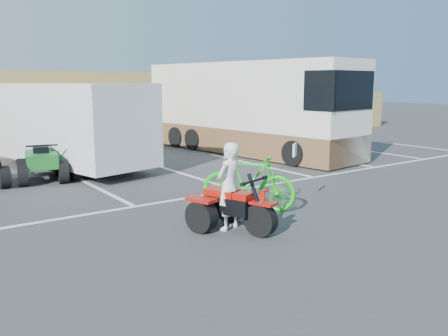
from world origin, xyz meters
TOP-DOWN VIEW (x-y plane):
  - ground at (0.00, 0.00)m, footprint 100.00×100.00m
  - parking_stripes at (0.87, 4.07)m, footprint 28.00×5.16m
  - grass_embankment at (0.00, 15.48)m, footprint 40.00×8.50m
  - red_trike_atv at (0.77, -0.15)m, footprint 1.57×1.81m
  - rider at (0.72, -0.01)m, footprint 0.66×0.54m
  - green_dirt_bike at (1.81, 0.82)m, footprint 1.63×1.93m
  - cargo_trailer at (0.39, 7.43)m, footprint 3.40×5.88m
  - rv_motorhome at (6.87, 7.31)m, footprint 3.42×9.31m
  - quad_atv_green at (-0.87, 6.29)m, footprint 1.50×1.83m

SIDE VIEW (x-z plane):
  - ground at x=0.00m, z-range 0.00..0.00m
  - red_trike_atv at x=0.77m, z-range -0.50..0.50m
  - quad_atv_green at x=-0.87m, z-range -0.53..0.53m
  - parking_stripes at x=0.87m, z-range 0.00..0.01m
  - green_dirt_bike at x=1.81m, z-range 0.00..1.19m
  - rider at x=0.72m, z-range 0.00..1.58m
  - cargo_trailer at x=0.39m, z-range 0.11..2.68m
  - rv_motorhome at x=6.87m, z-range -0.21..3.05m
  - grass_embankment at x=0.00m, z-range -0.13..2.97m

